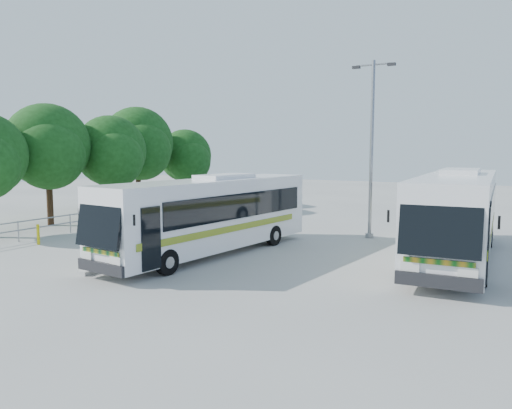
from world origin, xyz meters
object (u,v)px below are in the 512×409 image
Objects in this scene: tree_far_d at (138,143)px; coach_main at (211,214)px; tree_far_b at (48,146)px; tree_far_c at (111,151)px; tree_far_e at (186,156)px; coach_adjacent at (457,213)px; lamppost at (372,141)px; bollard at (38,234)px.

coach_main is (12.83, -9.57, -3.10)m from tree_far_d.
tree_far_b reaches higher than coach_main.
coach_main is (11.64, -5.87, -2.55)m from tree_far_c.
tree_far_e is at bearing 88.17° from tree_far_b.
coach_adjacent is 1.43× the size of lamppost.
lamppost is 16.32m from bollard.
tree_far_e is 18.11m from lamppost.
tree_far_b reaches higher than coach_adjacent.
tree_far_c is at bearing -72.17° from tree_far_d.
tree_far_d is 17.56m from lamppost.
tree_far_c is at bearing 113.57° from bollard.
lamppost reaches higher than tree_far_c.
coach_adjacent is at bearing 5.31° from tree_far_b.
tree_far_e is 23.53m from coach_adjacent.
tree_far_b is at bearing 136.64° from bollard.
lamppost reaches higher than tree_far_d.
coach_adjacent is at bearing 19.82° from bollard.
tree_far_e is at bearing 81.37° from tree_far_d.
lamppost is (17.39, -2.43, -0.07)m from tree_far_d.
coach_adjacent is at bearing -14.38° from tree_far_d.
tree_far_c is 0.75× the size of lamppost.
coach_adjacent is 13.06× the size of bollard.
tree_far_e is at bearing 151.03° from coach_adjacent.
tree_far_b is at bearing -91.83° from tree_far_e.
tree_far_d reaches higher than coach_main.
coach_main is 0.93× the size of coach_adjacent.
tree_far_e reaches higher than coach_main.
lamppost is (16.71, -6.93, 0.86)m from tree_far_e.
coach_main is at bearing -36.72° from tree_far_d.
tree_far_c reaches higher than bollard.
tree_far_d reaches higher than coach_adjacent.
tree_far_b reaches higher than tree_far_e.
tree_far_b is 0.95× the size of tree_far_d.
tree_far_d is 4.65m from tree_far_e.
tree_far_d is at bearing 107.83° from tree_far_c.
tree_far_b is at bearing -178.14° from coach_adjacent.
tree_far_c is 0.88× the size of tree_far_d.
tree_far_e is at bearing 136.50° from coach_main.
tree_far_b is 4.01m from tree_far_c.
bollard is (-8.12, -2.20, -1.24)m from coach_main.
lamppost reaches higher than coach_adjacent.
tree_far_d is at bearing -98.63° from tree_far_e.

